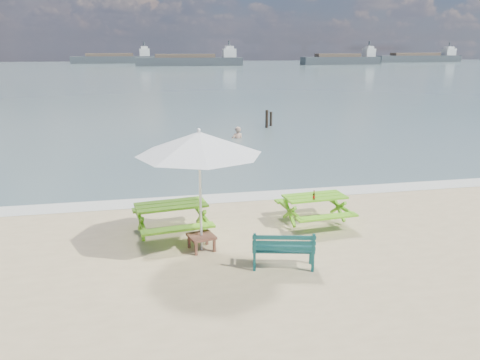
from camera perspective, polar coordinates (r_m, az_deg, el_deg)
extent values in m
plane|color=slate|center=(93.72, -10.20, 12.85)|extent=(300.00, 300.00, 0.00)
cube|color=silver|center=(14.08, -1.26, -2.16)|extent=(22.00, 0.90, 0.01)
cube|color=#5FA919|center=(11.18, -8.41, -3.03)|extent=(1.75, 0.99, 0.05)
cube|color=#5FA919|center=(12.01, -9.05, -3.30)|extent=(1.68, 0.51, 0.05)
cube|color=#5FA919|center=(10.57, -7.54, -5.92)|extent=(1.68, 0.51, 0.05)
cube|color=#5FA919|center=(11.32, -8.33, -5.02)|extent=(1.67, 1.13, 0.71)
cube|color=#64BA1C|center=(11.99, 9.11, -2.02)|extent=(1.61, 0.86, 0.05)
cube|color=#64BA1C|center=(12.70, 7.67, -2.31)|extent=(1.57, 0.40, 0.05)
cube|color=#64BA1C|center=(11.47, 10.59, -4.46)|extent=(1.57, 0.40, 0.05)
cube|color=#64BA1C|center=(12.11, 9.03, -3.76)|extent=(1.52, 0.99, 0.66)
cube|color=#104544|center=(9.66, 5.28, -8.37)|extent=(1.31, 0.65, 0.04)
cube|color=#104544|center=(9.40, 5.39, -7.66)|extent=(1.24, 0.32, 0.32)
cube|color=#104544|center=(9.75, 5.25, -9.43)|extent=(1.24, 0.68, 0.40)
cube|color=brown|center=(10.46, -4.73, -6.84)|extent=(0.66, 0.66, 0.05)
cube|color=brown|center=(10.53, -4.71, -7.71)|extent=(0.58, 0.58, 0.30)
cylinder|color=silver|center=(10.13, -4.85, -1.78)|extent=(0.05, 0.05, 2.59)
cone|color=silver|center=(9.85, -5.00, 4.51)|extent=(3.30, 3.30, 0.48)
cylinder|color=#8A5314|center=(11.65, 8.99, -2.05)|extent=(0.06, 0.06, 0.14)
cylinder|color=#8A5314|center=(11.61, 9.02, -1.43)|extent=(0.02, 0.02, 0.07)
cylinder|color=red|center=(11.65, 8.99, -2.05)|extent=(0.06, 0.06, 0.06)
imported|color=tan|center=(23.62, -0.32, 4.54)|extent=(0.67, 0.52, 1.66)
cylinder|color=black|center=(26.64, 3.28, 7.23)|extent=(0.17, 0.17, 1.21)
cylinder|color=black|center=(27.33, 3.78, 7.24)|extent=(0.15, 0.15, 1.02)
cube|color=#394044|center=(169.41, 20.94, 13.61)|extent=(31.84, 8.35, 2.20)
cube|color=silver|center=(177.29, 24.08, 14.06)|extent=(4.17, 3.50, 2.20)
cube|color=#394044|center=(149.40, -15.19, 13.93)|extent=(24.60, 5.51, 2.20)
cube|color=silver|center=(149.69, -11.59, 15.00)|extent=(3.11, 3.18, 2.20)
cube|color=#394044|center=(136.83, 12.16, 14.00)|extent=(22.67, 5.27, 2.20)
cube|color=silver|center=(140.81, 15.43, 14.74)|extent=(2.86, 3.15, 2.20)
cube|color=#394044|center=(125.05, -6.17, 14.12)|extent=(27.39, 4.38, 2.20)
cube|color=silver|center=(126.27, -1.33, 15.22)|extent=(3.32, 3.04, 2.20)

